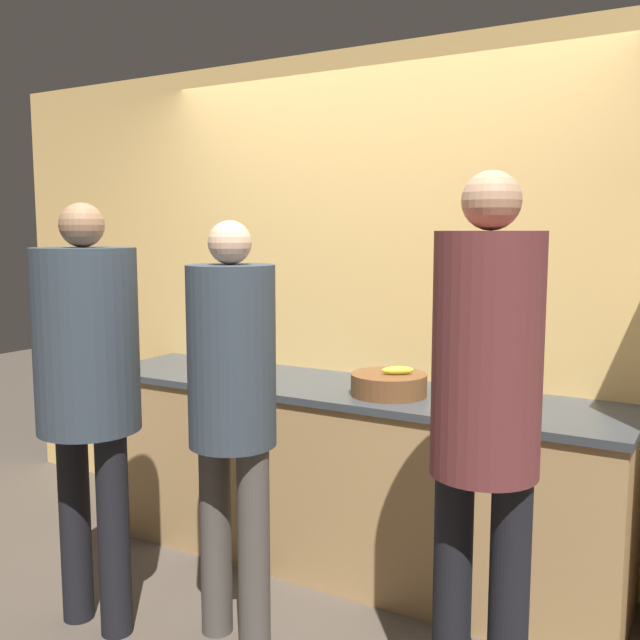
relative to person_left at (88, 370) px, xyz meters
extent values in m
plane|color=#4C4238|center=(0.62, 0.67, -1.10)|extent=(14.00, 14.00, 0.00)
cube|color=#E0B266|center=(0.62, 1.38, 0.20)|extent=(5.20, 0.06, 2.60)
cube|color=tan|center=(0.62, 1.05, -0.67)|extent=(2.70, 0.66, 0.88)
cube|color=#383D42|center=(0.62, 1.05, -0.21)|extent=(2.73, 0.69, 0.03)
cylinder|color=black|center=(-0.11, 0.00, -0.68)|extent=(0.13, 0.13, 0.85)
cylinder|color=black|center=(0.11, 0.00, -0.68)|extent=(0.13, 0.13, 0.85)
cylinder|color=#333D47|center=(0.00, 0.00, 0.12)|extent=(0.42, 0.42, 0.75)
sphere|color=#936B4C|center=(0.00, 0.00, 0.59)|extent=(0.18, 0.18, 0.18)
cylinder|color=#4C4742|center=(0.47, 0.22, -0.69)|extent=(0.13, 0.13, 0.82)
cylinder|color=#4C4742|center=(0.66, 0.22, -0.69)|extent=(0.13, 0.13, 0.82)
cylinder|color=#333D47|center=(0.57, 0.22, 0.08)|extent=(0.35, 0.35, 0.72)
sphere|color=#DBAD89|center=(0.57, 0.22, 0.52)|extent=(0.17, 0.17, 0.17)
cylinder|color=black|center=(1.50, 0.19, -0.66)|extent=(0.13, 0.13, 0.89)
cylinder|color=black|center=(1.69, 0.19, -0.66)|extent=(0.13, 0.13, 0.89)
cylinder|color=brown|center=(1.60, 0.19, 0.17)|extent=(0.35, 0.35, 0.78)
sphere|color=tan|center=(1.60, 0.19, 0.66)|extent=(0.19, 0.19, 0.19)
cylinder|color=brown|center=(0.90, 0.97, -0.14)|extent=(0.35, 0.35, 0.10)
ellipsoid|color=yellow|center=(0.95, 0.97, -0.07)|extent=(0.15, 0.12, 0.04)
cylinder|color=#3D424C|center=(1.46, 1.21, -0.13)|extent=(0.11, 0.11, 0.12)
cylinder|color=#99754C|center=(1.45, 1.21, -0.02)|extent=(0.01, 0.05, 0.24)
cylinder|color=#99754C|center=(1.47, 1.22, -0.02)|extent=(0.03, 0.05, 0.25)
cylinder|color=#99754C|center=(1.46, 1.20, -0.02)|extent=(0.05, 0.01, 0.24)
cylinder|color=#236033|center=(0.10, 1.03, -0.10)|extent=(0.06, 0.06, 0.18)
cylinder|color=#236033|center=(0.10, 1.03, 0.01)|extent=(0.02, 0.02, 0.06)
cylinder|color=black|center=(0.10, 1.03, 0.05)|extent=(0.03, 0.03, 0.02)
cylinder|color=white|center=(1.49, 0.83, -0.15)|extent=(0.09, 0.09, 0.08)
cylinder|color=#9E6042|center=(1.23, 1.19, -0.14)|extent=(0.14, 0.14, 0.10)
sphere|color=#2D6B33|center=(1.23, 1.19, -0.02)|extent=(0.18, 0.18, 0.18)
camera|label=1|loc=(2.25, -1.99, 0.56)|focal=40.00mm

